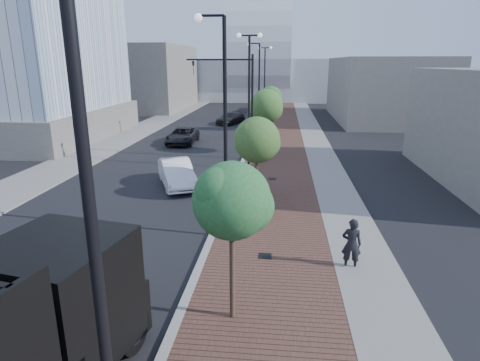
# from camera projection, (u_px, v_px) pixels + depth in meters

# --- Properties ---
(sidewalk) EXTENTS (7.00, 140.00, 0.12)m
(sidewalk) POSITION_uv_depth(u_px,v_px,m) (287.00, 129.00, 46.34)
(sidewalk) COLOR #4C2D23
(sidewalk) RESTS_ON ground
(concrete_strip) EXTENTS (2.40, 140.00, 0.13)m
(concrete_strip) POSITION_uv_depth(u_px,v_px,m) (311.00, 130.00, 46.08)
(concrete_strip) COLOR slate
(concrete_strip) RESTS_ON ground
(curb) EXTENTS (0.30, 140.00, 0.14)m
(curb) POSITION_uv_depth(u_px,v_px,m) (256.00, 129.00, 46.69)
(curb) COLOR gray
(curb) RESTS_ON ground
(west_sidewalk) EXTENTS (4.00, 140.00, 0.12)m
(west_sidewalk) POSITION_uv_depth(u_px,v_px,m) (147.00, 127.00, 47.97)
(west_sidewalk) COLOR slate
(west_sidewalk) RESTS_ON ground
(white_sedan) EXTENTS (3.60, 5.27, 1.64)m
(white_sedan) POSITION_uv_depth(u_px,v_px,m) (177.00, 173.00, 25.11)
(white_sedan) COLOR white
(white_sedan) RESTS_ON ground
(dark_car_mid) EXTENTS (2.48, 5.32, 1.47)m
(dark_car_mid) POSITION_uv_depth(u_px,v_px,m) (182.00, 136.00, 38.32)
(dark_car_mid) COLOR black
(dark_car_mid) RESTS_ON ground
(dark_car_far) EXTENTS (3.75, 5.33, 1.43)m
(dark_car_far) POSITION_uv_depth(u_px,v_px,m) (231.00, 118.00, 50.53)
(dark_car_far) COLOR black
(dark_car_far) RESTS_ON ground
(pedestrian) EXTENTS (0.77, 0.55, 1.98)m
(pedestrian) POSITION_uv_depth(u_px,v_px,m) (351.00, 244.00, 14.90)
(pedestrian) COLOR black
(pedestrian) RESTS_ON ground
(streetlight_0) EXTENTS (1.72, 0.56, 9.28)m
(streetlight_0) POSITION_uv_depth(u_px,v_px,m) (97.00, 273.00, 5.19)
(streetlight_0) COLOR black
(streetlight_0) RESTS_ON ground
(streetlight_1) EXTENTS (1.44, 0.56, 9.21)m
(streetlight_1) POSITION_uv_depth(u_px,v_px,m) (223.00, 139.00, 16.79)
(streetlight_1) COLOR black
(streetlight_1) RESTS_ON ground
(streetlight_2) EXTENTS (1.72, 0.56, 9.28)m
(streetlight_2) POSITION_uv_depth(u_px,v_px,m) (249.00, 101.00, 28.11)
(streetlight_2) COLOR black
(streetlight_2) RESTS_ON ground
(streetlight_3) EXTENTS (1.44, 0.56, 9.21)m
(streetlight_3) POSITION_uv_depth(u_px,v_px,m) (258.00, 95.00, 39.71)
(streetlight_3) COLOR black
(streetlight_3) RESTS_ON ground
(streetlight_4) EXTENTS (1.72, 0.56, 9.28)m
(streetlight_4) POSITION_uv_depth(u_px,v_px,m) (265.00, 84.00, 51.03)
(streetlight_4) COLOR black
(streetlight_4) RESTS_ON ground
(traffic_mast) EXTENTS (5.09, 0.20, 8.00)m
(traffic_mast) POSITION_uv_depth(u_px,v_px,m) (241.00, 95.00, 31.02)
(traffic_mast) COLOR black
(traffic_mast) RESTS_ON ground
(tree_0) EXTENTS (2.27, 2.20, 4.86)m
(tree_0) POSITION_uv_depth(u_px,v_px,m) (234.00, 201.00, 11.14)
(tree_0) COLOR #382619
(tree_0) RESTS_ON ground
(tree_1) EXTENTS (2.52, 2.49, 4.65)m
(tree_1) POSITION_uv_depth(u_px,v_px,m) (258.00, 140.00, 21.74)
(tree_1) COLOR #382619
(tree_1) RESTS_ON ground
(tree_2) EXTENTS (2.74, 2.74, 5.33)m
(tree_2) POSITION_uv_depth(u_px,v_px,m) (267.00, 106.00, 33.05)
(tree_2) COLOR #382619
(tree_2) RESTS_ON ground
(tree_3) EXTENTS (2.57, 2.55, 4.93)m
(tree_3) POSITION_uv_depth(u_px,v_px,m) (271.00, 98.00, 44.59)
(tree_3) COLOR #382619
(tree_3) RESTS_ON ground
(tower_podium) EXTENTS (19.00, 19.00, 3.00)m
(tower_podium) POSITION_uv_depth(u_px,v_px,m) (14.00, 123.00, 41.01)
(tower_podium) COLOR #5F5B56
(tower_podium) RESTS_ON ground
(convention_center) EXTENTS (50.00, 30.00, 50.00)m
(convention_center) POSITION_uv_depth(u_px,v_px,m) (261.00, 69.00, 88.20)
(convention_center) COLOR #AEB2B8
(convention_center) RESTS_ON ground
(commercial_block_nw) EXTENTS (14.00, 20.00, 10.00)m
(commercial_block_nw) POSITION_uv_depth(u_px,v_px,m) (142.00, 78.00, 66.37)
(commercial_block_nw) COLOR #65615B
(commercial_block_nw) RESTS_ON ground
(commercial_block_ne) EXTENTS (12.00, 22.00, 8.00)m
(commercial_block_ne) POSITION_uv_depth(u_px,v_px,m) (382.00, 89.00, 53.56)
(commercial_block_ne) COLOR slate
(commercial_block_ne) RESTS_ON ground
(utility_cover_1) EXTENTS (0.50, 0.50, 0.02)m
(utility_cover_1) POSITION_uv_depth(u_px,v_px,m) (265.00, 256.00, 15.87)
(utility_cover_1) COLOR black
(utility_cover_1) RESTS_ON sidewalk
(utility_cover_2) EXTENTS (0.50, 0.50, 0.02)m
(utility_cover_2) POSITION_uv_depth(u_px,v_px,m) (272.00, 179.00, 26.38)
(utility_cover_2) COLOR black
(utility_cover_2) RESTS_ON sidewalk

